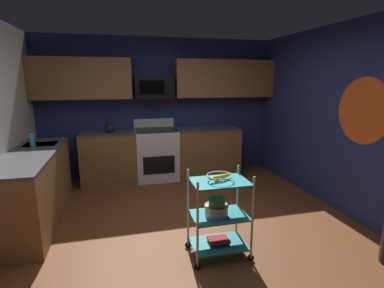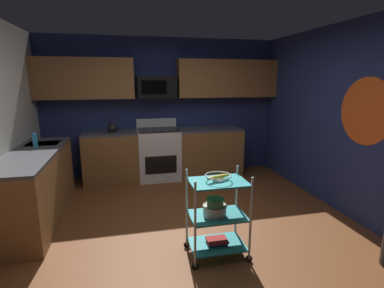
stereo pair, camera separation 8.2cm
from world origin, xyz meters
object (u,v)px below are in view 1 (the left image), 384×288
microwave (154,87)px  book_stack (218,241)px  fruit_bowl (220,177)px  mixing_bowl_small (217,202)px  dish_soap_bottle (32,141)px  kettle (110,128)px  rolling_cart (219,215)px  oven_range (156,154)px  mixing_bowl_large (216,210)px

microwave → book_stack: bearing=-83.7°
fruit_bowl → mixing_bowl_small: size_ratio=1.49×
fruit_bowl → dish_soap_bottle: bearing=142.2°
fruit_bowl → kettle: bearing=112.7°
rolling_cart → kettle: size_ratio=3.47×
oven_range → fruit_bowl: 2.71m
mixing_bowl_small → mixing_bowl_large: bearing=81.9°
fruit_bowl → book_stack: size_ratio=1.23×
oven_range → mixing_bowl_large: oven_range is taller
book_stack → dish_soap_bottle: 2.81m
oven_range → kettle: bearing=-179.7°
book_stack → kettle: kettle is taller
oven_range → kettle: 0.96m
microwave → mixing_bowl_small: 3.00m
fruit_bowl → book_stack: (0.00, 0.00, -0.72)m
oven_range → mixing_bowl_small: size_ratio=6.04×
microwave → rolling_cart: size_ratio=0.77×
oven_range → book_stack: bearing=-83.5°
dish_soap_bottle → mixing_bowl_large: bearing=-38.2°
rolling_cart → mixing_bowl_large: 0.07m
rolling_cart → fruit_bowl: (-0.00, -0.00, 0.42)m
book_stack → mixing_bowl_large: bearing=180.0°
mixing_bowl_small → book_stack: 0.46m
rolling_cart → mixing_bowl_large: rolling_cart is taller
kettle → oven_range: bearing=0.3°
fruit_bowl → dish_soap_bottle: size_ratio=1.36×
oven_range → microwave: microwave is taller
microwave → fruit_bowl: (0.30, -2.76, -0.82)m
fruit_bowl → book_stack: fruit_bowl is taller
fruit_bowl → mixing_bowl_small: (-0.03, -0.02, -0.26)m
fruit_bowl → mixing_bowl_small: bearing=-145.6°
dish_soap_bottle → oven_range: bearing=29.5°
rolling_cart → kettle: (-1.11, 2.65, 0.54)m
oven_range → rolling_cart: oven_range is taller
microwave → kettle: (-0.81, -0.11, -0.70)m
oven_range → mixing_bowl_small: bearing=-84.3°
book_stack → rolling_cart: bearing=104.0°
fruit_bowl → mixing_bowl_small: 0.26m
mixing_bowl_large → mixing_bowl_small: (-0.00, -0.02, 0.10)m
rolling_cart → mixing_bowl_large: bearing=-180.0°
microwave → fruit_bowl: bearing=-83.7°
rolling_cart → book_stack: (0.00, -0.00, -0.30)m
kettle → dish_soap_bottle: kettle is taller
oven_range → kettle: (-0.81, -0.00, 0.52)m
rolling_cart → kettle: 2.93m
mixing_bowl_large → book_stack: bearing=0.0°
rolling_cart → book_stack: rolling_cart is taller
microwave → oven_range: bearing=-89.7°
rolling_cart → book_stack: 0.30m
kettle → book_stack: bearing=-67.3°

